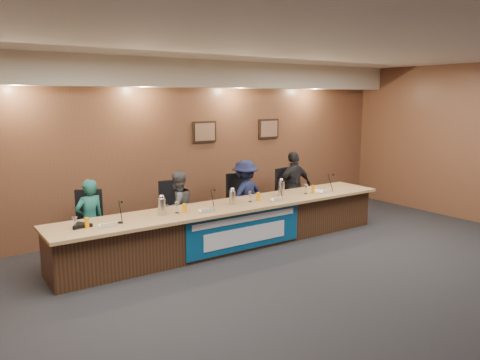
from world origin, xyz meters
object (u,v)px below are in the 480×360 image
(office_chair_b, at_px, (175,215))
(panelist_c, at_px, (245,196))
(banner, at_px, (246,230))
(speakerphone, at_px, (81,225))
(panelist_b, at_px, (178,208))
(panelist_a, at_px, (90,220))
(office_chair_d, at_px, (290,197))
(carafe_right, at_px, (281,188))
(office_chair_c, at_px, (242,205))
(carafe_left, at_px, (162,207))
(panelist_d, at_px, (294,187))
(office_chair_a, at_px, (89,229))
(dais_body, at_px, (232,227))
(carafe_mid, at_px, (232,197))

(office_chair_b, bearing_deg, panelist_c, 0.79)
(office_chair_b, bearing_deg, banner, -55.68)
(office_chair_b, xyz_separation_m, speakerphone, (-1.84, -0.79, 0.30))
(panelist_b, height_order, office_chair_b, panelist_b)
(panelist_b, bearing_deg, panelist_a, -10.24)
(panelist_a, height_order, office_chair_d, panelist_a)
(office_chair_d, height_order, carafe_right, carafe_right)
(office_chair_c, distance_m, carafe_left, 2.25)
(panelist_b, height_order, carafe_right, panelist_b)
(panelist_d, xyz_separation_m, carafe_right, (-0.85, -0.62, 0.16))
(panelist_c, bearing_deg, carafe_left, 9.06)
(office_chair_a, height_order, office_chair_b, same)
(panelist_c, bearing_deg, panelist_b, -10.10)
(panelist_a, distance_m, office_chair_a, 0.19)
(office_chair_d, distance_m, carafe_left, 3.40)
(office_chair_c, height_order, carafe_right, carafe_right)
(panelist_c, distance_m, office_chair_d, 1.24)
(office_chair_c, bearing_deg, panelist_b, -177.36)
(carafe_right, bearing_deg, carafe_left, -177.69)
(carafe_right, bearing_deg, dais_body, -177.17)
(carafe_left, bearing_deg, carafe_right, 2.31)
(speakerphone, bearing_deg, panelist_c, 11.94)
(office_chair_a, bearing_deg, panelist_c, 21.85)
(banner, height_order, panelist_d, panelist_d)
(dais_body, xyz_separation_m, carafe_right, (1.13, 0.06, 0.53))
(panelist_b, xyz_separation_m, carafe_mid, (0.67, -0.70, 0.23))
(banner, distance_m, carafe_left, 1.45)
(office_chair_a, relative_size, office_chair_d, 1.00)
(office_chair_b, xyz_separation_m, carafe_left, (-0.63, -0.82, 0.40))
(office_chair_d, height_order, carafe_mid, carafe_mid)
(panelist_d, relative_size, speakerphone, 4.50)
(panelist_c, relative_size, speakerphone, 4.26)
(dais_body, height_order, banner, banner)
(dais_body, distance_m, carafe_mid, 0.52)
(panelist_b, bearing_deg, carafe_mid, 123.15)
(panelist_b, bearing_deg, panelist_d, 169.76)
(office_chair_a, relative_size, carafe_left, 1.85)
(office_chair_d, bearing_deg, office_chair_a, 163.70)
(dais_body, height_order, speakerphone, speakerphone)
(carafe_left, bearing_deg, panelist_a, 141.06)
(panelist_a, distance_m, carafe_left, 1.16)
(office_chair_a, relative_size, office_chair_c, 1.00)
(panelist_c, relative_size, panelist_d, 0.95)
(dais_body, bearing_deg, office_chair_a, 160.57)
(carafe_mid, bearing_deg, panelist_a, 162.15)
(carafe_left, distance_m, carafe_mid, 1.30)
(dais_body, height_order, panelist_c, panelist_c)
(panelist_b, distance_m, panelist_d, 2.65)
(office_chair_c, xyz_separation_m, speakerphone, (-3.27, -0.79, 0.30))
(panelist_c, relative_size, office_chair_c, 2.84)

